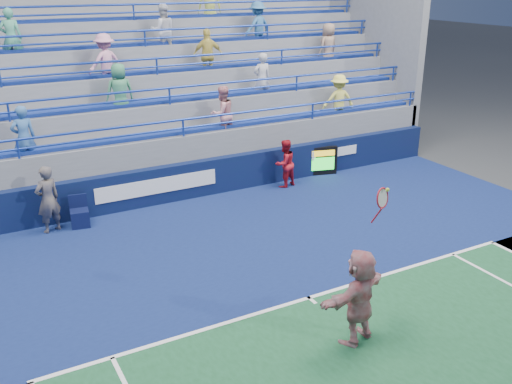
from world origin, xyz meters
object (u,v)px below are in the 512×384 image
line_judge (48,200)px  ball_girl (285,164)px  judge_chair (80,217)px  serve_speed_board (317,161)px  tennis_player (359,296)px

line_judge → ball_girl: size_ratio=1.18×
ball_girl → judge_chair: bearing=-13.0°
ball_girl → line_judge: bearing=-13.1°
serve_speed_board → judge_chair: (-7.84, -0.44, -0.22)m
serve_speed_board → tennis_player: (-4.54, -7.98, 0.43)m
serve_speed_board → line_judge: 8.59m
judge_chair → ball_girl: size_ratio=0.55×
judge_chair → ball_girl: ball_girl is taller
serve_speed_board → line_judge: bearing=-177.1°
judge_chair → ball_girl: 6.36m
serve_speed_board → ball_girl: size_ratio=0.91×
serve_speed_board → ball_girl: 1.58m
judge_chair → line_judge: line_judge is taller
tennis_player → line_judge: tennis_player is taller
judge_chair → line_judge: bearing=179.0°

